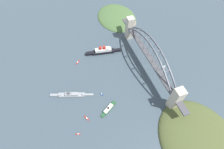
{
  "coord_description": "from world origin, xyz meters",
  "views": [
    {
      "loc": [
        -180.73,
        144.36,
        278.79
      ],
      "look_at": [
        0.0,
        78.95,
        8.0
      ],
      "focal_mm": 26.49,
      "sensor_mm": 36.0,
      "label": 1
    }
  ],
  "objects_px": {
    "harbor_arch_bridge": "(149,57)",
    "small_boat_2": "(153,104)",
    "seaplane_taxiing_near_bridge": "(164,67)",
    "small_boat_4": "(78,134)",
    "ocean_liner": "(103,51)",
    "small_boat_1": "(102,94)",
    "small_boat_0": "(87,118)",
    "naval_cruiser": "(71,95)",
    "small_boat_3": "(78,62)",
    "harbor_ferry_steamer": "(109,109)"
  },
  "relations": [
    {
      "from": "harbor_arch_bridge",
      "to": "small_boat_2",
      "type": "bearing_deg",
      "value": 160.29
    },
    {
      "from": "seaplane_taxiing_near_bridge",
      "to": "small_boat_4",
      "type": "distance_m",
      "value": 216.02
    },
    {
      "from": "ocean_liner",
      "to": "seaplane_taxiing_near_bridge",
      "type": "bearing_deg",
      "value": -128.4
    },
    {
      "from": "seaplane_taxiing_near_bridge",
      "to": "small_boat_4",
      "type": "height_order",
      "value": "seaplane_taxiing_near_bridge"
    },
    {
      "from": "harbor_arch_bridge",
      "to": "small_boat_1",
      "type": "xyz_separation_m",
      "value": [
        -31.67,
        111.6,
        -29.55
      ]
    },
    {
      "from": "small_boat_0",
      "to": "small_boat_4",
      "type": "height_order",
      "value": "small_boat_0"
    },
    {
      "from": "ocean_liner",
      "to": "small_boat_0",
      "type": "distance_m",
      "value": 156.66
    },
    {
      "from": "small_boat_4",
      "to": "small_boat_0",
      "type": "bearing_deg",
      "value": -42.95
    },
    {
      "from": "ocean_liner",
      "to": "naval_cruiser",
      "type": "distance_m",
      "value": 123.59
    },
    {
      "from": "ocean_liner",
      "to": "small_boat_1",
      "type": "height_order",
      "value": "ocean_liner"
    },
    {
      "from": "small_boat_3",
      "to": "small_boat_4",
      "type": "distance_m",
      "value": 154.49
    },
    {
      "from": "small_boat_0",
      "to": "small_boat_3",
      "type": "bearing_deg",
      "value": -6.25
    },
    {
      "from": "small_boat_2",
      "to": "small_boat_4",
      "type": "height_order",
      "value": "small_boat_2"
    },
    {
      "from": "harbor_ferry_steamer",
      "to": "ocean_liner",
      "type": "bearing_deg",
      "value": -14.22
    },
    {
      "from": "harbor_arch_bridge",
      "to": "seaplane_taxiing_near_bridge",
      "type": "bearing_deg",
      "value": -115.78
    },
    {
      "from": "small_boat_2",
      "to": "harbor_ferry_steamer",
      "type": "bearing_deg",
      "value": 76.76
    },
    {
      "from": "harbor_arch_bridge",
      "to": "harbor_ferry_steamer",
      "type": "bearing_deg",
      "value": 120.71
    },
    {
      "from": "small_boat_1",
      "to": "small_boat_2",
      "type": "height_order",
      "value": "small_boat_2"
    },
    {
      "from": "seaplane_taxiing_near_bridge",
      "to": "small_boat_4",
      "type": "xyz_separation_m",
      "value": [
        -73.66,
        203.07,
        -1.35
      ]
    },
    {
      "from": "harbor_arch_bridge",
      "to": "small_boat_4",
      "type": "bearing_deg",
      "value": 117.62
    },
    {
      "from": "naval_cruiser",
      "to": "small_boat_1",
      "type": "height_order",
      "value": "naval_cruiser"
    },
    {
      "from": "harbor_arch_bridge",
      "to": "seaplane_taxiing_near_bridge",
      "type": "relative_size",
      "value": 27.4
    },
    {
      "from": "small_boat_0",
      "to": "small_boat_1",
      "type": "bearing_deg",
      "value": -47.23
    },
    {
      "from": "harbor_ferry_steamer",
      "to": "small_boat_3",
      "type": "distance_m",
      "value": 129.02
    },
    {
      "from": "seaplane_taxiing_near_bridge",
      "to": "naval_cruiser",
      "type": "bearing_deg",
      "value": 89.63
    },
    {
      "from": "seaplane_taxiing_near_bridge",
      "to": "small_boat_4",
      "type": "relative_size",
      "value": 1.08
    },
    {
      "from": "small_boat_2",
      "to": "naval_cruiser",
      "type": "bearing_deg",
      "value": 63.09
    },
    {
      "from": "naval_cruiser",
      "to": "harbor_ferry_steamer",
      "type": "distance_m",
      "value": 75.87
    },
    {
      "from": "small_boat_0",
      "to": "small_boat_2",
      "type": "distance_m",
      "value": 121.72
    },
    {
      "from": "harbor_ferry_steamer",
      "to": "small_boat_1",
      "type": "height_order",
      "value": "harbor_ferry_steamer"
    },
    {
      "from": "ocean_liner",
      "to": "naval_cruiser",
      "type": "bearing_deg",
      "value": 132.73
    },
    {
      "from": "small_boat_0",
      "to": "small_boat_1",
      "type": "distance_m",
      "value": 53.04
    },
    {
      "from": "harbor_ferry_steamer",
      "to": "small_boat_4",
      "type": "relative_size",
      "value": 4.04
    },
    {
      "from": "harbor_arch_bridge",
      "to": "small_boat_0",
      "type": "distance_m",
      "value": 167.68
    },
    {
      "from": "small_boat_1",
      "to": "small_boat_2",
      "type": "relative_size",
      "value": 1.08
    },
    {
      "from": "small_boat_1",
      "to": "small_boat_4",
      "type": "distance_m",
      "value": 82.54
    },
    {
      "from": "ocean_liner",
      "to": "seaplane_taxiing_near_bridge",
      "type": "distance_m",
      "value": 137.09
    },
    {
      "from": "ocean_liner",
      "to": "small_boat_1",
      "type": "xyz_separation_m",
      "value": [
        -101.13,
        36.61,
        -5.02
      ]
    },
    {
      "from": "ocean_liner",
      "to": "small_boat_1",
      "type": "relative_size",
      "value": 10.13
    },
    {
      "from": "small_boat_3",
      "to": "small_boat_4",
      "type": "xyz_separation_m",
      "value": [
        -150.64,
        34.27,
        0.03
      ]
    },
    {
      "from": "seaplane_taxiing_near_bridge",
      "to": "small_boat_3",
      "type": "xyz_separation_m",
      "value": [
        76.98,
        168.8,
        -1.37
      ]
    },
    {
      "from": "harbor_ferry_steamer",
      "to": "small_boat_2",
      "type": "xyz_separation_m",
      "value": [
        -18.62,
        -79.15,
        1.23
      ]
    },
    {
      "from": "harbor_ferry_steamer",
      "to": "small_boat_0",
      "type": "bearing_deg",
      "value": 94.05
    },
    {
      "from": "harbor_arch_bridge",
      "to": "naval_cruiser",
      "type": "distance_m",
      "value": 168.63
    },
    {
      "from": "seaplane_taxiing_near_bridge",
      "to": "small_boat_1",
      "type": "xyz_separation_m",
      "value": [
        -16.02,
        144.0,
        -1.32
      ]
    },
    {
      "from": "ocean_liner",
      "to": "seaplane_taxiing_near_bridge",
      "type": "xyz_separation_m",
      "value": [
        -85.12,
        -107.4,
        -3.7
      ]
    },
    {
      "from": "harbor_arch_bridge",
      "to": "small_boat_4",
      "type": "distance_m",
      "value": 194.89
    },
    {
      "from": "seaplane_taxiing_near_bridge",
      "to": "small_boat_3",
      "type": "height_order",
      "value": "seaplane_taxiing_near_bridge"
    },
    {
      "from": "harbor_arch_bridge",
      "to": "harbor_ferry_steamer",
      "type": "distance_m",
      "value": 129.89
    },
    {
      "from": "harbor_ferry_steamer",
      "to": "small_boat_1",
      "type": "relative_size",
      "value": 4.46
    }
  ]
}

